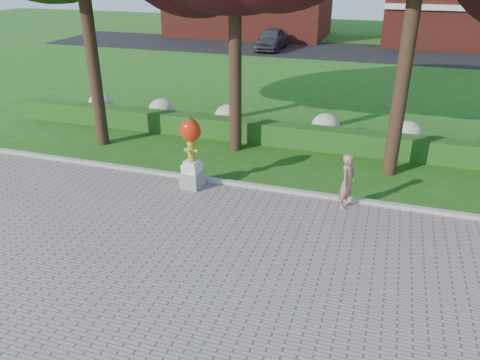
{
  "coord_description": "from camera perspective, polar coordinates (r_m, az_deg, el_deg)",
  "views": [
    {
      "loc": [
        3.15,
        -9.38,
        6.36
      ],
      "look_at": [
        -0.21,
        1.0,
        1.22
      ],
      "focal_mm": 35.0,
      "sensor_mm": 36.0,
      "label": 1
    }
  ],
  "objects": [
    {
      "name": "ground",
      "position": [
        11.77,
        -0.53,
        -7.5
      ],
      "size": [
        100.0,
        100.0,
        0.0
      ],
      "primitive_type": "plane",
      "color": "#285615",
      "rests_on": "ground"
    },
    {
      "name": "hydrant_sculpture",
      "position": [
        14.02,
        -5.97,
        3.59
      ],
      "size": [
        0.68,
        0.68,
        2.24
      ],
      "rotation": [
        0.0,
        0.0,
        -0.14
      ],
      "color": "gray",
      "rests_on": "walkway"
    },
    {
      "name": "curb",
      "position": [
        14.24,
        3.28,
        -1.01
      ],
      "size": [
        40.0,
        0.18,
        0.15
      ],
      "primitive_type": "cube",
      "color": "#ADADA5",
      "rests_on": "ground"
    },
    {
      "name": "street",
      "position": [
        38.05,
        13.39,
        14.97
      ],
      "size": [
        50.0,
        8.0,
        0.02
      ],
      "primitive_type": "cube",
      "color": "black",
      "rests_on": "ground"
    },
    {
      "name": "hydrangea_row",
      "position": [
        18.51,
        9.07,
        6.61
      ],
      "size": [
        20.1,
        1.1,
        0.99
      ],
      "color": "#9EA67E",
      "rests_on": "ground"
    },
    {
      "name": "woman",
      "position": [
        13.22,
        12.97,
        -0.18
      ],
      "size": [
        0.55,
        0.67,
        1.59
      ],
      "primitive_type": "imported",
      "rotation": [
        0.0,
        0.0,
        1.24
      ],
      "color": "#A26C5C",
      "rests_on": "walkway"
    },
    {
      "name": "walkway",
      "position": [
        8.89,
        -9.27,
        -20.67
      ],
      "size": [
        40.0,
        14.0,
        0.04
      ],
      "primitive_type": "cube",
      "color": "gray",
      "rests_on": "ground"
    },
    {
      "name": "parked_car",
      "position": [
        38.02,
        3.85,
        16.79
      ],
      "size": [
        1.92,
        4.69,
        1.59
      ],
      "primitive_type": "imported",
      "rotation": [
        0.0,
        0.0,
        -0.01
      ],
      "color": "#3A3D41",
      "rests_on": "street"
    },
    {
      "name": "lawn_hedge",
      "position": [
        17.72,
        6.67,
        5.39
      ],
      "size": [
        24.0,
        0.7,
        0.8
      ],
      "primitive_type": "cube",
      "color": "#1C4A15",
      "rests_on": "ground"
    },
    {
      "name": "building_right",
      "position": [
        43.77,
        25.71,
        18.79
      ],
      "size": [
        12.0,
        8.0,
        6.4
      ],
      "primitive_type": "cube",
      "color": "maroon",
      "rests_on": "ground"
    }
  ]
}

